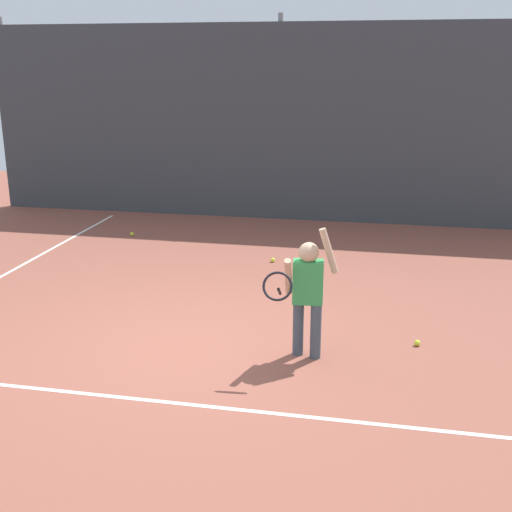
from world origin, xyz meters
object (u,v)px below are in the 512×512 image
object	(u,v)px
tennis_ball_0	(417,343)
tennis_ball_3	(132,234)
tennis_player	(307,289)
tennis_ball_2	(273,260)

from	to	relation	value
tennis_ball_0	tennis_ball_3	bearing A→B (deg)	141.83
tennis_ball_0	tennis_ball_3	distance (m)	5.95
tennis_player	tennis_ball_0	size ratio (longest dim) A/B	20.46
tennis_player	tennis_ball_3	world-z (taller)	tennis_player
tennis_ball_3	tennis_ball_0	bearing A→B (deg)	-38.17
tennis_player	tennis_ball_0	world-z (taller)	tennis_player
tennis_player	tennis_ball_2	world-z (taller)	tennis_player
tennis_ball_2	tennis_ball_0	bearing A→B (deg)	-52.64
tennis_player	tennis_ball_0	xyz separation A→B (m)	(1.13, 0.49, -0.69)
tennis_ball_0	tennis_ball_2	xyz separation A→B (m)	(-2.02, 2.65, 0.00)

